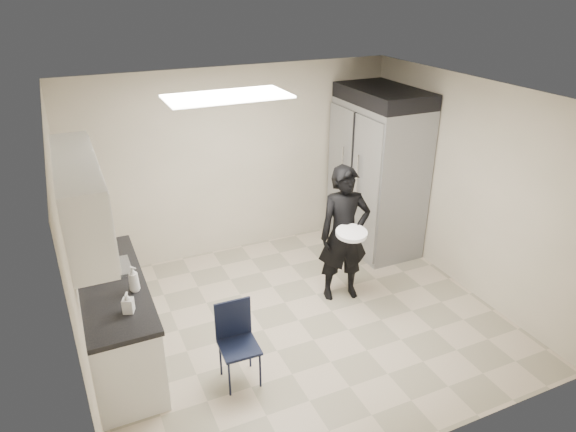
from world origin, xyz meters
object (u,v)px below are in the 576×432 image
lower_counter (117,323)px  man_tuxedo (344,234)px  folding_chair (239,347)px  commercial_fridge (377,177)px

lower_counter → man_tuxedo: (2.67, 0.06, 0.42)m
lower_counter → folding_chair: bearing=-39.9°
man_tuxedo → folding_chair: bearing=-139.3°
lower_counter → commercial_fridge: bearing=15.9°
commercial_fridge → man_tuxedo: 1.52m
lower_counter → folding_chair: lower_counter is taller
lower_counter → folding_chair: size_ratio=2.34×
commercial_fridge → folding_chair: (-2.77, -1.92, -0.64)m
folding_chair → man_tuxedo: man_tuxedo is taller
commercial_fridge → man_tuxedo: (-1.11, -1.01, -0.20)m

